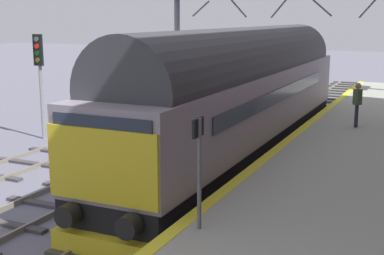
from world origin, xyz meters
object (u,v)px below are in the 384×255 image
Objects in this scene: diesel_locomotive at (243,92)px; signal_post_near at (40,71)px; platform_number_sign at (199,157)px; waiting_passenger at (357,101)px.

diesel_locomotive reaches higher than signal_post_near.
platform_number_sign is at bearing -37.55° from signal_post_near.
platform_number_sign is (2.13, -8.53, -0.05)m from diesel_locomotive.
diesel_locomotive reaches higher than waiting_passenger.
diesel_locomotive is 10.79× the size of waiting_passenger.
diesel_locomotive is at bearing 123.74° from waiting_passenger.
platform_number_sign is (10.86, -8.35, -0.41)m from signal_post_near.
signal_post_near reaches higher than platform_number_sign.
signal_post_near reaches higher than waiting_passenger.
diesel_locomotive is 8.17× the size of platform_number_sign.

